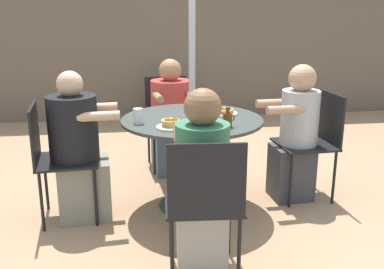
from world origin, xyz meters
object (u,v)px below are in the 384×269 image
object	(u,v)px
syrup_bottle	(228,119)
diner_north	(296,137)
patio_chair_west	(204,199)
patio_table	(192,136)
diner_west	(202,187)
coffee_cup	(211,119)
patio_chair_south	(55,154)
pancake_plate_c	(224,112)
patio_chair_north	(315,137)
diner_east	(171,122)
diner_south	(79,153)
drinking_glass_a	(138,116)
pancake_plate_b	(199,108)
patio_chair_east	(168,114)
pancake_plate_a	(171,125)
potted_shrub	(167,99)

from	to	relation	value
syrup_bottle	diner_north	bearing A→B (deg)	27.89
patio_chair_west	patio_table	bearing A→B (deg)	90.00
diner_west	coffee_cup	size ratio (longest dim) A/B	10.88
patio_chair_south	pancake_plate_c	world-z (taller)	patio_chair_south
patio_chair_north	coffee_cup	xyz separation A→B (m)	(-0.97, -0.33, 0.27)
diner_east	diner_south	bearing A→B (deg)	44.65
patio_chair_north	syrup_bottle	xyz separation A→B (m)	(-0.85, -0.37, 0.28)
diner_north	drinking_glass_a	xyz separation A→B (m)	(-1.33, -0.16, 0.27)
diner_west	pancake_plate_b	distance (m)	1.23
patio_chair_east	diner_west	xyz separation A→B (m)	(0.05, -1.97, 0.00)
patio_chair_north	diner_east	distance (m)	1.42
diner_south	pancake_plate_c	size ratio (longest dim) A/B	5.25
diner_north	pancake_plate_a	distance (m)	1.17
pancake_plate_b	diner_east	bearing A→B (deg)	108.11
pancake_plate_a	coffee_cup	world-z (taller)	coffee_cup
patio_table	patio_chair_north	size ratio (longest dim) A/B	1.24
patio_chair_west	pancake_plate_b	world-z (taller)	patio_chair_west
patio_chair_south	patio_chair_west	bearing A→B (deg)	40.53
patio_chair_west	syrup_bottle	distance (m)	0.88
diner_east	syrup_bottle	size ratio (longest dim) A/B	7.50
patio_chair_east	pancake_plate_a	xyz separation A→B (m)	(-0.08, -1.35, 0.24)
syrup_bottle	pancake_plate_c	bearing A→B (deg)	81.99
diner_east	patio_chair_south	size ratio (longest dim) A/B	1.23
pancake_plate_a	drinking_glass_a	world-z (taller)	drinking_glass_a
pancake_plate_c	potted_shrub	world-z (taller)	pancake_plate_c
patio_chair_north	potted_shrub	world-z (taller)	patio_chair_north
diner_north	diner_south	bearing A→B (deg)	90.79
patio_chair_east	drinking_glass_a	distance (m)	1.25
diner_south	pancake_plate_b	bearing A→B (deg)	105.46
diner_east	patio_chair_south	distance (m)	1.39
syrup_bottle	drinking_glass_a	world-z (taller)	syrup_bottle
diner_south	drinking_glass_a	bearing A→B (deg)	82.01
pancake_plate_a	patio_chair_north	bearing A→B (deg)	15.27
diner_east	patio_chair_west	xyz separation A→B (m)	(0.02, -1.96, 0.03)
patio_chair_east	potted_shrub	xyz separation A→B (m)	(0.12, 1.67, -0.18)
diner_east	syrup_bottle	world-z (taller)	diner_east
diner_south	pancake_plate_a	distance (m)	0.77
patio_table	diner_north	size ratio (longest dim) A/B	0.97
patio_chair_west	drinking_glass_a	bearing A→B (deg)	114.04
patio_chair_north	pancake_plate_b	world-z (taller)	patio_chair_north
patio_chair_north	diner_east	world-z (taller)	diner_east
drinking_glass_a	potted_shrub	world-z (taller)	drinking_glass_a
diner_south	pancake_plate_a	size ratio (longest dim) A/B	5.25
drinking_glass_a	patio_table	bearing A→B (deg)	13.66
patio_chair_east	drinking_glass_a	size ratio (longest dim) A/B	7.83
diner_west	pancake_plate_c	world-z (taller)	diner_west
syrup_bottle	patio_chair_east	bearing A→B (deg)	103.80
diner_north	patio_chair_south	size ratio (longest dim) A/B	1.27
patio_table	pancake_plate_c	xyz separation A→B (m)	(0.28, 0.10, 0.17)
diner_west	pancake_plate_b	size ratio (longest dim) A/B	5.24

